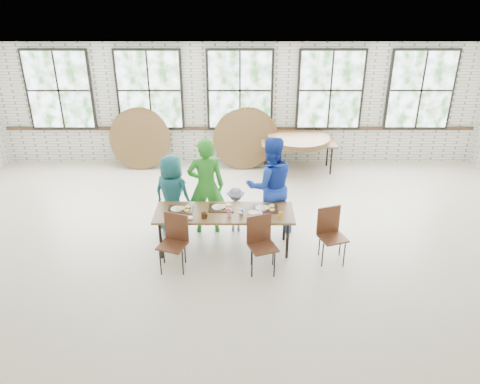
{
  "coord_description": "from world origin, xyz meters",
  "views": [
    {
      "loc": [
        -0.0,
        -6.88,
        4.51
      ],
      "look_at": [
        0.0,
        0.4,
        1.05
      ],
      "focal_mm": 35.0,
      "sensor_mm": 36.0,
      "label": 1
    }
  ],
  "objects_px": {
    "dining_table": "(224,215)",
    "chair_near_right": "(261,239)",
    "storage_table": "(298,144)",
    "chair_near_left": "(174,237)"
  },
  "relations": [
    {
      "from": "dining_table",
      "to": "chair_near_right",
      "type": "height_order",
      "value": "chair_near_right"
    },
    {
      "from": "dining_table",
      "to": "chair_near_right",
      "type": "xyz_separation_m",
      "value": [
        0.61,
        -0.59,
        -0.13
      ]
    },
    {
      "from": "chair_near_right",
      "to": "chair_near_left",
      "type": "bearing_deg",
      "value": 157.81
    },
    {
      "from": "dining_table",
      "to": "storage_table",
      "type": "height_order",
      "value": "same"
    },
    {
      "from": "dining_table",
      "to": "chair_near_right",
      "type": "bearing_deg",
      "value": -43.68
    },
    {
      "from": "chair_near_left",
      "to": "storage_table",
      "type": "distance_m",
      "value": 4.87
    },
    {
      "from": "dining_table",
      "to": "chair_near_left",
      "type": "distance_m",
      "value": 0.97
    },
    {
      "from": "chair_near_left",
      "to": "dining_table",
      "type": "bearing_deg",
      "value": 52.8
    },
    {
      "from": "chair_near_left",
      "to": "chair_near_right",
      "type": "distance_m",
      "value": 1.42
    },
    {
      "from": "chair_near_right",
      "to": "storage_table",
      "type": "xyz_separation_m",
      "value": [
        1.08,
        4.24,
        0.13
      ]
    }
  ]
}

